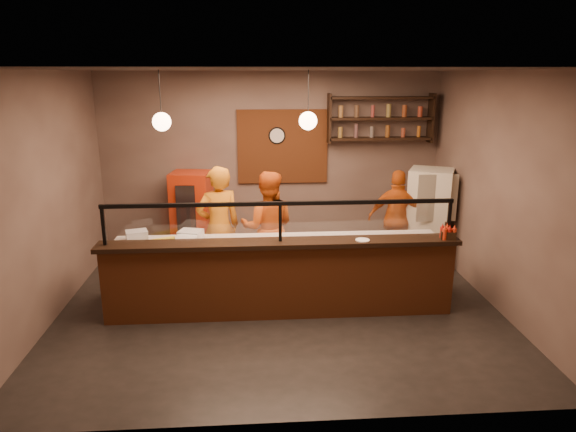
{
  "coord_description": "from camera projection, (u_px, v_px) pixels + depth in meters",
  "views": [
    {
      "loc": [
        -0.35,
        -6.6,
        3.15
      ],
      "look_at": [
        0.14,
        0.3,
        1.23
      ],
      "focal_mm": 32.0,
      "sensor_mm": 36.0,
      "label": 1
    }
  ],
  "objects": [
    {
      "name": "pizza_dough",
      "position": [
        312.0,
        242.0,
        7.08
      ],
      "size": [
        0.57,
        0.57,
        0.01
      ],
      "primitive_type": "cylinder",
      "rotation": [
        0.0,
        0.0,
        0.07
      ],
      "color": "beige",
      "rests_on": "worktop"
    },
    {
      "name": "wall_shelving",
      "position": [
        380.0,
        118.0,
        8.92
      ],
      "size": [
        1.84,
        0.28,
        0.85
      ],
      "color": "black",
      "rests_on": "wall_back"
    },
    {
      "name": "pendant_left",
      "position": [
        162.0,
        122.0,
        6.62
      ],
      "size": [
        0.24,
        0.24,
        0.77
      ],
      "color": "black",
      "rests_on": "ceiling"
    },
    {
      "name": "wall_back",
      "position": [
        271.0,
        163.0,
        9.18
      ],
      "size": [
        6.0,
        0.0,
        6.0
      ],
      "primitive_type": "plane",
      "rotation": [
        1.57,
        0.0,
        0.0
      ],
      "color": "#746055",
      "rests_on": "floor"
    },
    {
      "name": "floor",
      "position": [
        279.0,
        306.0,
        7.21
      ],
      "size": [
        6.0,
        6.0,
        0.0
      ],
      "primitive_type": "plane",
      "color": "black",
      "rests_on": "ground"
    },
    {
      "name": "red_cooler",
      "position": [
        193.0,
        215.0,
        8.98
      ],
      "size": [
        0.73,
        0.68,
        1.52
      ],
      "primitive_type": "cube",
      "rotation": [
        0.0,
        0.0,
        -0.14
      ],
      "color": "#AE260B",
      "rests_on": "floor"
    },
    {
      "name": "wall_front",
      "position": [
        294.0,
        262.0,
        4.38
      ],
      "size": [
        6.0,
        0.0,
        6.0
      ],
      "primitive_type": "plane",
      "rotation": [
        -1.57,
        0.0,
        0.0
      ],
      "color": "#746055",
      "rests_on": "floor"
    },
    {
      "name": "prep_tub_c",
      "position": [
        187.0,
        241.0,
        6.92
      ],
      "size": [
        0.27,
        0.22,
        0.14
      ],
      "primitive_type": "cube",
      "rotation": [
        0.0,
        0.0,
        0.01
      ],
      "color": "silver",
      "rests_on": "worktop"
    },
    {
      "name": "cook_left",
      "position": [
        219.0,
        227.0,
        7.7
      ],
      "size": [
        0.79,
        0.66,
        1.86
      ],
      "primitive_type": "imported",
      "rotation": [
        0.0,
        0.0,
        3.52
      ],
      "color": "#C47012",
      "rests_on": "floor"
    },
    {
      "name": "wall_right",
      "position": [
        499.0,
        192.0,
        6.98
      ],
      "size": [
        0.0,
        5.0,
        5.0
      ],
      "primitive_type": "plane",
      "rotation": [
        1.57,
        0.0,
        -1.57
      ],
      "color": "#746055",
      "rests_on": "floor"
    },
    {
      "name": "counter_ledge",
      "position": [
        280.0,
        243.0,
        6.64
      ],
      "size": [
        4.7,
        0.37,
        0.06
      ],
      "primitive_type": "cube",
      "color": "black",
      "rests_on": "service_counter"
    },
    {
      "name": "cook_mid",
      "position": [
        268.0,
        227.0,
        7.86
      ],
      "size": [
        0.91,
        0.74,
        1.75
      ],
      "primitive_type": "imported",
      "rotation": [
        0.0,
        0.0,
        3.05
      ],
      "color": "#C34F12",
      "rests_on": "floor"
    },
    {
      "name": "brick_patch",
      "position": [
        283.0,
        147.0,
        9.09
      ],
      "size": [
        1.6,
        0.04,
        1.3
      ],
      "primitive_type": "cube",
      "color": "brown",
      "rests_on": "wall_back"
    },
    {
      "name": "condiment_caddy",
      "position": [
        448.0,
        235.0,
        6.72
      ],
      "size": [
        0.22,
        0.19,
        0.11
      ],
      "primitive_type": "cube",
      "rotation": [
        0.0,
        0.0,
        -0.23
      ],
      "color": "black",
      "rests_on": "counter_ledge"
    },
    {
      "name": "rolling_pin",
      "position": [
        161.0,
        240.0,
        7.08
      ],
      "size": [
        0.37,
        0.22,
        0.07
      ],
      "primitive_type": "cylinder",
      "rotation": [
        0.0,
        1.57,
        0.45
      ],
      "color": "gold",
      "rests_on": "worktop"
    },
    {
      "name": "fridge",
      "position": [
        429.0,
        217.0,
        8.61
      ],
      "size": [
        0.89,
        0.87,
        1.64
      ],
      "primitive_type": "cube",
      "rotation": [
        0.0,
        0.0,
        -0.43
      ],
      "color": "beige",
      "rests_on": "floor"
    },
    {
      "name": "sneeze_guard",
      "position": [
        280.0,
        218.0,
        6.55
      ],
      "size": [
        4.5,
        0.05,
        0.52
      ],
      "color": "white",
      "rests_on": "counter_ledge"
    },
    {
      "name": "cook_right",
      "position": [
        397.0,
        219.0,
        8.52
      ],
      "size": [
        1.03,
        0.66,
        1.64
      ],
      "primitive_type": "imported",
      "rotation": [
        0.0,
        0.0,
        2.85
      ],
      "color": "#C55312",
      "rests_on": "floor"
    },
    {
      "name": "small_plate",
      "position": [
        363.0,
        240.0,
        6.65
      ],
      "size": [
        0.24,
        0.24,
        0.01
      ],
      "primitive_type": "cylinder",
      "rotation": [
        0.0,
        0.0,
        -0.41
      ],
      "color": "white",
      "rests_on": "counter_ledge"
    },
    {
      "name": "service_counter",
      "position": [
        280.0,
        281.0,
        6.79
      ],
      "size": [
        4.6,
        0.25,
        1.0
      ],
      "primitive_type": "cube",
      "color": "brown",
      "rests_on": "floor"
    },
    {
      "name": "ceiling",
      "position": [
        278.0,
        69.0,
        6.35
      ],
      "size": [
        6.0,
        6.0,
        0.0
      ],
      "primitive_type": "plane",
      "rotation": [
        3.14,
        0.0,
        0.0
      ],
      "color": "#39312C",
      "rests_on": "wall_back"
    },
    {
      "name": "wall_left",
      "position": [
        46.0,
        199.0,
        6.58
      ],
      "size": [
        0.0,
        5.0,
        5.0
      ],
      "primitive_type": "plane",
      "rotation": [
        1.57,
        0.0,
        1.57
      ],
      "color": "#746055",
      "rests_on": "floor"
    },
    {
      "name": "worktop",
      "position": [
        278.0,
        242.0,
        7.17
      ],
      "size": [
        4.6,
        0.75,
        0.05
      ],
      "primitive_type": "cube",
      "color": "silver",
      "rests_on": "worktop_cabinet"
    },
    {
      "name": "worktop_cabinet",
      "position": [
        279.0,
        272.0,
        7.29
      ],
      "size": [
        4.6,
        0.75,
        0.85
      ],
      "primitive_type": "cube",
      "color": "gray",
      "rests_on": "floor"
    },
    {
      "name": "wall_clock",
      "position": [
        277.0,
        136.0,
        9.02
      ],
      "size": [
        0.3,
        0.04,
        0.3
      ],
      "primitive_type": "cylinder",
      "rotation": [
        1.57,
        0.0,
        0.0
      ],
      "color": "black",
      "rests_on": "wall_back"
    },
    {
      "name": "prep_tub_b",
      "position": [
        137.0,
        236.0,
        7.14
      ],
      "size": [
        0.34,
        0.31,
        0.14
      ],
      "primitive_type": "cube",
      "rotation": [
        0.0,
        0.0,
        0.32
      ],
      "color": "silver",
      "rests_on": "worktop"
    },
    {
      "name": "pendant_right",
      "position": [
        308.0,
        121.0,
        6.74
      ],
      "size": [
        0.24,
        0.24,
        0.77
      ],
      "color": "black",
      "rests_on": "ceiling"
    },
    {
      "name": "pepper_mill",
      "position": [
        446.0,
        229.0,
        6.78
      ],
      "size": [
        0.06,
        0.06,
        0.2
      ],
      "primitive_type": "cylinder",
      "rotation": [
        0.0,
        0.0,
        0.35
      ],
      "color": "black",
      "rests_on": "counter_ledge"
    },
    {
      "name": "prep_tub_a",
      "position": [
        191.0,
        236.0,
        7.12
      ],
      "size": [
        0.36,
        0.32,
        0.15
      ],
      "primitive_type": "cube",
      "rotation": [
        0.0,
        0.0,
        -0.28
      ],
      "color": "silver",
      "rests_on": "worktop"
    }
  ]
}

